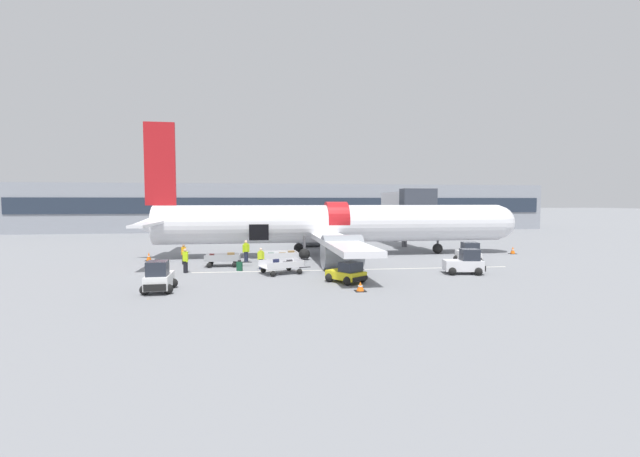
{
  "coord_description": "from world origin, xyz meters",
  "views": [
    {
      "loc": [
        -6.59,
        -36.09,
        5.14
      ],
      "look_at": [
        -0.86,
        1.16,
        2.7
      ],
      "focal_mm": 24.0,
      "sensor_mm": 36.0,
      "label": 1
    }
  ],
  "objects_px": {
    "baggage_tug_rear": "(465,264)",
    "baggage_cart_empty": "(283,267)",
    "baggage_tug_lead": "(347,274)",
    "ground_crew_loader_b": "(246,251)",
    "baggage_cart_loading": "(224,260)",
    "baggage_tug_mid": "(469,254)",
    "suitcase_on_tarmac_upright": "(240,266)",
    "baggage_cart_queued": "(282,257)",
    "ground_crew_driver": "(185,260)",
    "ground_crew_supervisor": "(184,254)",
    "baggage_tug_spare": "(159,279)",
    "airplane": "(330,225)",
    "ground_crew_loader_a": "(261,258)"
  },
  "relations": [
    {
      "from": "baggage_tug_lead",
      "to": "ground_crew_loader_b",
      "type": "relative_size",
      "value": 1.49
    },
    {
      "from": "baggage_cart_loading",
      "to": "ground_crew_supervisor",
      "type": "bearing_deg",
      "value": 154.66
    },
    {
      "from": "baggage_tug_mid",
      "to": "ground_crew_loader_b",
      "type": "height_order",
      "value": "ground_crew_loader_b"
    },
    {
      "from": "ground_crew_loader_b",
      "to": "ground_crew_driver",
      "type": "distance_m",
      "value": 6.3
    },
    {
      "from": "baggage_cart_queued",
      "to": "ground_crew_loader_b",
      "type": "height_order",
      "value": "ground_crew_loader_b"
    },
    {
      "from": "airplane",
      "to": "baggage_cart_empty",
      "type": "xyz_separation_m",
      "value": [
        -5.1,
        -9.26,
        -2.39
      ]
    },
    {
      "from": "baggage_cart_loading",
      "to": "suitcase_on_tarmac_upright",
      "type": "relative_size",
      "value": 4.6
    },
    {
      "from": "ground_crew_supervisor",
      "to": "ground_crew_loader_b",
      "type": "bearing_deg",
      "value": 4.64
    },
    {
      "from": "baggage_cart_loading",
      "to": "baggage_tug_rear",
      "type": "bearing_deg",
      "value": -20.02
    },
    {
      "from": "baggage_tug_spare",
      "to": "ground_crew_driver",
      "type": "height_order",
      "value": "baggage_tug_spare"
    },
    {
      "from": "baggage_tug_mid",
      "to": "suitcase_on_tarmac_upright",
      "type": "distance_m",
      "value": 18.49
    },
    {
      "from": "baggage_tug_rear",
      "to": "ground_crew_loader_b",
      "type": "distance_m",
      "value": 17.38
    },
    {
      "from": "baggage_cart_loading",
      "to": "ground_crew_loader_b",
      "type": "distance_m",
      "value": 2.63
    },
    {
      "from": "baggage_cart_queued",
      "to": "ground_crew_loader_a",
      "type": "relative_size",
      "value": 2.36
    },
    {
      "from": "airplane",
      "to": "ground_crew_loader_b",
      "type": "distance_m",
      "value": 8.62
    },
    {
      "from": "baggage_tug_mid",
      "to": "baggage_tug_spare",
      "type": "bearing_deg",
      "value": -161.77
    },
    {
      "from": "baggage_tug_rear",
      "to": "baggage_cart_loading",
      "type": "xyz_separation_m",
      "value": [
        -17.03,
        6.2,
        -0.24
      ]
    },
    {
      "from": "baggage_cart_queued",
      "to": "ground_crew_driver",
      "type": "height_order",
      "value": "ground_crew_driver"
    },
    {
      "from": "baggage_tug_rear",
      "to": "ground_crew_loader_b",
      "type": "relative_size",
      "value": 1.58
    },
    {
      "from": "baggage_tug_mid",
      "to": "baggage_cart_loading",
      "type": "bearing_deg",
      "value": 175.37
    },
    {
      "from": "baggage_tug_rear",
      "to": "baggage_cart_empty",
      "type": "xyz_separation_m",
      "value": [
        -12.68,
        2.12,
        -0.24
      ]
    },
    {
      "from": "baggage_tug_mid",
      "to": "baggage_cart_queued",
      "type": "height_order",
      "value": "baggage_tug_mid"
    },
    {
      "from": "baggage_cart_empty",
      "to": "suitcase_on_tarmac_upright",
      "type": "height_order",
      "value": "baggage_cart_empty"
    },
    {
      "from": "ground_crew_loader_a",
      "to": "suitcase_on_tarmac_upright",
      "type": "bearing_deg",
      "value": -162.39
    },
    {
      "from": "baggage_tug_rear",
      "to": "ground_crew_driver",
      "type": "xyz_separation_m",
      "value": [
        -19.53,
        3.47,
        0.19
      ]
    },
    {
      "from": "baggage_tug_spare",
      "to": "baggage_cart_loading",
      "type": "xyz_separation_m",
      "value": [
        2.98,
        9.09,
        -0.25
      ]
    },
    {
      "from": "baggage_tug_rear",
      "to": "suitcase_on_tarmac_upright",
      "type": "height_order",
      "value": "baggage_tug_rear"
    },
    {
      "from": "baggage_tug_mid",
      "to": "ground_crew_loader_b",
      "type": "xyz_separation_m",
      "value": [
        -18.07,
        3.57,
        0.22
      ]
    },
    {
      "from": "ground_crew_loader_b",
      "to": "ground_crew_driver",
      "type": "xyz_separation_m",
      "value": [
        -4.19,
        -4.7,
        -0.05
      ]
    },
    {
      "from": "ground_crew_loader_a",
      "to": "ground_crew_loader_b",
      "type": "relative_size",
      "value": 0.87
    },
    {
      "from": "baggage_tug_spare",
      "to": "baggage_tug_rear",
      "type": "bearing_deg",
      "value": 8.21
    },
    {
      "from": "airplane",
      "to": "baggage_tug_lead",
      "type": "height_order",
      "value": "airplane"
    },
    {
      "from": "airplane",
      "to": "baggage_tug_spare",
      "type": "distance_m",
      "value": 19.05
    },
    {
      "from": "ground_crew_loader_b",
      "to": "suitcase_on_tarmac_upright",
      "type": "distance_m",
      "value": 4.46
    },
    {
      "from": "baggage_tug_lead",
      "to": "ground_crew_driver",
      "type": "distance_m",
      "value": 11.91
    },
    {
      "from": "baggage_cart_queued",
      "to": "suitcase_on_tarmac_upright",
      "type": "bearing_deg",
      "value": -133.85
    },
    {
      "from": "baggage_cart_empty",
      "to": "ground_crew_driver",
      "type": "xyz_separation_m",
      "value": [
        -6.85,
        1.35,
        0.42
      ]
    },
    {
      "from": "baggage_tug_mid",
      "to": "ground_crew_supervisor",
      "type": "bearing_deg",
      "value": 172.18
    },
    {
      "from": "baggage_tug_lead",
      "to": "baggage_cart_queued",
      "type": "height_order",
      "value": "baggage_tug_lead"
    },
    {
      "from": "baggage_cart_queued",
      "to": "suitcase_on_tarmac_upright",
      "type": "xyz_separation_m",
      "value": [
        -3.31,
        -3.45,
        -0.15
      ]
    },
    {
      "from": "baggage_tug_rear",
      "to": "baggage_tug_spare",
      "type": "relative_size",
      "value": 1.07
    },
    {
      "from": "baggage_tug_rear",
      "to": "baggage_cart_empty",
      "type": "height_order",
      "value": "baggage_tug_rear"
    },
    {
      "from": "suitcase_on_tarmac_upright",
      "to": "baggage_tug_rear",
      "type": "bearing_deg",
      "value": -13.48
    },
    {
      "from": "baggage_tug_rear",
      "to": "baggage_cart_queued",
      "type": "distance_m",
      "value": 14.37
    },
    {
      "from": "baggage_cart_loading",
      "to": "ground_crew_driver",
      "type": "bearing_deg",
      "value": -132.46
    },
    {
      "from": "baggage_tug_lead",
      "to": "baggage_cart_empty",
      "type": "height_order",
      "value": "baggage_tug_lead"
    },
    {
      "from": "baggage_cart_empty",
      "to": "ground_crew_driver",
      "type": "height_order",
      "value": "ground_crew_driver"
    },
    {
      "from": "baggage_cart_loading",
      "to": "ground_crew_supervisor",
      "type": "distance_m",
      "value": 3.67
    },
    {
      "from": "ground_crew_driver",
      "to": "ground_crew_supervisor",
      "type": "height_order",
      "value": "ground_crew_driver"
    },
    {
      "from": "suitcase_on_tarmac_upright",
      "to": "baggage_cart_loading",
      "type": "bearing_deg",
      "value": 117.88
    }
  ]
}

